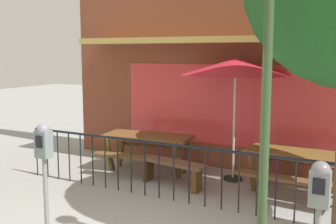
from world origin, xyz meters
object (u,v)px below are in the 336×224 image
picnic_table_right (300,162)px  parking_meter_near (319,198)px  street_lamp (268,57)px  patio_umbrella (235,67)px  picnic_table_left (147,143)px  patio_bench (172,167)px  parking_meter_far (44,153)px

picnic_table_right → parking_meter_near: (0.77, -3.28, 0.54)m
picnic_table_right → street_lamp: 3.42m
patio_umbrella → street_lamp: 3.57m
parking_meter_near → picnic_table_right: bearing=103.1°
picnic_table_left → street_lamp: bearing=-42.8°
patio_bench → street_lamp: (2.33, -2.37, 2.06)m
patio_umbrella → patio_bench: size_ratio=1.63×
picnic_table_left → patio_umbrella: patio_umbrella is taller
parking_meter_far → street_lamp: 2.87m
patio_bench → patio_umbrella: bearing=45.3°
patio_bench → parking_meter_far: (-0.22, -2.94, 0.88)m
picnic_table_right → parking_meter_near: bearing=-76.9°
picnic_table_right → street_lamp: bearing=-87.0°
picnic_table_right → patio_bench: bearing=-166.1°
street_lamp → patio_umbrella: bearing=114.0°
patio_bench → parking_meter_far: size_ratio=0.89×
patio_umbrella → street_lamp: size_ratio=0.64×
picnic_table_left → parking_meter_near: 5.08m
picnic_table_left → parking_meter_far: size_ratio=1.22×
picnic_table_left → patio_bench: size_ratio=1.36×
patio_umbrella → patio_bench: bearing=-134.7°
patio_umbrella → patio_bench: 2.21m
picnic_table_left → patio_bench: bearing=-34.1°
picnic_table_left → parking_meter_near: bearing=-41.2°
parking_meter_near → street_lamp: bearing=148.4°
parking_meter_near → parking_meter_far: parking_meter_far is taller
patio_bench → parking_meter_near: 4.10m
picnic_table_left → parking_meter_far: (0.64, -3.52, 0.63)m
picnic_table_right → parking_meter_far: bearing=-124.6°
patio_bench → parking_meter_far: 3.07m
parking_meter_near → street_lamp: size_ratio=0.41×
picnic_table_left → parking_meter_far: bearing=-79.7°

